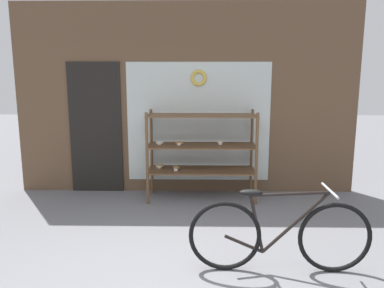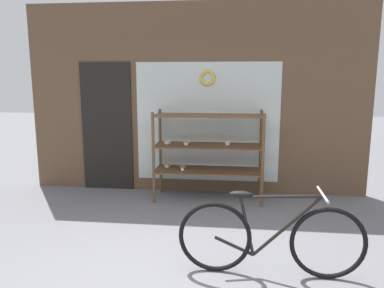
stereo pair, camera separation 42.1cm
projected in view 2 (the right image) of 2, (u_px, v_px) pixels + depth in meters
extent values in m
cube|color=brown|center=(195.00, 100.00, 5.99)|extent=(5.45, 0.08, 3.02)
cube|color=silver|center=(207.00, 122.00, 5.98)|extent=(2.28, 0.02, 1.90)
cube|color=black|center=(107.00, 127.00, 6.18)|extent=(0.84, 0.03, 2.10)
torus|color=gold|center=(208.00, 78.00, 5.84)|extent=(0.26, 0.06, 0.26)
cylinder|color=brown|center=(153.00, 158.00, 5.53)|extent=(0.04, 0.04, 1.37)
cylinder|color=brown|center=(263.00, 161.00, 5.35)|extent=(0.04, 0.04, 1.37)
cylinder|color=brown|center=(160.00, 151.00, 6.04)|extent=(0.04, 0.04, 1.37)
cylinder|color=brown|center=(260.00, 154.00, 5.86)|extent=(0.04, 0.04, 1.37)
cube|color=brown|center=(208.00, 170.00, 5.74)|extent=(1.64, 0.57, 0.02)
cube|color=brown|center=(209.00, 146.00, 5.67)|extent=(1.64, 0.57, 0.02)
cube|color=brown|center=(209.00, 116.00, 5.58)|extent=(1.64, 0.57, 0.02)
torus|color=tan|center=(168.00, 165.00, 5.94)|extent=(0.13, 0.13, 0.04)
cube|color=white|center=(167.00, 167.00, 5.87)|extent=(0.05, 0.00, 0.04)
torus|color=beige|center=(167.00, 142.00, 5.81)|extent=(0.12, 0.12, 0.04)
cube|color=white|center=(167.00, 143.00, 5.75)|extent=(0.05, 0.00, 0.04)
ellipsoid|color=beige|center=(228.00, 143.00, 5.70)|extent=(0.08, 0.07, 0.06)
cube|color=white|center=(227.00, 144.00, 5.66)|extent=(0.05, 0.00, 0.04)
torus|color=#B27A42|center=(186.00, 143.00, 5.73)|extent=(0.12, 0.12, 0.04)
cube|color=white|center=(186.00, 144.00, 5.66)|extent=(0.05, 0.00, 0.04)
ellipsoid|color=brown|center=(183.00, 167.00, 5.75)|extent=(0.11, 0.09, 0.07)
cube|color=white|center=(182.00, 169.00, 5.69)|extent=(0.05, 0.00, 0.04)
torus|color=black|center=(215.00, 237.00, 3.61)|extent=(0.71, 0.06, 0.71)
torus|color=black|center=(328.00, 243.00, 3.48)|extent=(0.71, 0.06, 0.71)
cylinder|color=black|center=(287.00, 226.00, 3.50)|extent=(0.63, 0.04, 0.64)
cylinder|color=black|center=(281.00, 197.00, 3.46)|extent=(0.74, 0.05, 0.07)
cylinder|color=black|center=(247.00, 226.00, 3.55)|extent=(0.16, 0.04, 0.58)
cylinder|color=black|center=(234.00, 246.00, 3.60)|extent=(0.38, 0.04, 0.19)
ellipsoid|color=black|center=(241.00, 194.00, 3.50)|extent=(0.22, 0.09, 0.06)
cylinder|color=#B2B2B7|center=(323.00, 194.00, 3.40)|extent=(0.03, 0.46, 0.02)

